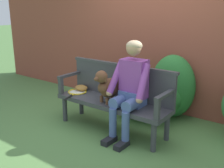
% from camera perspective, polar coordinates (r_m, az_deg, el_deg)
% --- Properties ---
extents(ground_plane, '(40.00, 40.00, 0.00)m').
position_cam_1_polar(ground_plane, '(4.00, 0.00, -9.49)').
color(ground_plane, '#4C753D').
extents(brick_garden_fence, '(8.00, 0.30, 2.26)m').
position_cam_1_polar(brick_garden_fence, '(4.75, 9.51, 8.65)').
color(brick_garden_fence, brown).
rests_on(brick_garden_fence, ground).
extents(hedge_bush_mid_right, '(1.16, 1.04, 0.73)m').
position_cam_1_polar(hedge_bush_mid_right, '(4.50, 8.06, -1.67)').
color(hedge_bush_mid_right, '#286B2D').
rests_on(hedge_bush_mid_right, ground).
extents(hedge_bush_far_left, '(0.73, 0.48, 1.01)m').
position_cam_1_polar(hedge_bush_far_left, '(4.40, 12.55, -0.47)').
color(hedge_bush_far_left, '#286B2D').
rests_on(hedge_bush_far_left, ground).
extents(garden_bench, '(1.70, 0.49, 0.44)m').
position_cam_1_polar(garden_bench, '(3.85, 0.00, -4.40)').
color(garden_bench, '#38383D').
rests_on(garden_bench, ground).
extents(bench_backrest, '(1.74, 0.06, 0.50)m').
position_cam_1_polar(bench_backrest, '(3.92, 1.87, 0.76)').
color(bench_backrest, '#38383D').
rests_on(bench_backrest, garden_bench).
extents(bench_armrest_left_end, '(0.06, 0.49, 0.28)m').
position_cam_1_polar(bench_armrest_left_end, '(4.23, -9.55, 0.94)').
color(bench_armrest_left_end, '#38383D').
rests_on(bench_armrest_left_end, garden_bench).
extents(bench_armrest_right_end, '(0.06, 0.49, 0.28)m').
position_cam_1_polar(bench_armrest_right_end, '(3.30, 10.45, -3.52)').
color(bench_armrest_right_end, '#38383D').
rests_on(bench_armrest_right_end, garden_bench).
extents(person_seated, '(0.56, 0.64, 1.31)m').
position_cam_1_polar(person_seated, '(3.57, 3.90, -0.49)').
color(person_seated, black).
rests_on(person_seated, ground).
extents(dog_on_bench, '(0.28, 0.47, 0.47)m').
position_cam_1_polar(dog_on_bench, '(3.72, -0.92, -0.41)').
color(dog_on_bench, brown).
rests_on(dog_on_bench, garden_bench).
extents(tennis_racket, '(0.36, 0.58, 0.03)m').
position_cam_1_polar(tennis_racket, '(4.22, -7.42, -1.70)').
color(tennis_racket, yellow).
rests_on(tennis_racket, garden_bench).
extents(baseball_glove, '(0.23, 0.18, 0.09)m').
position_cam_1_polar(baseball_glove, '(4.31, -6.43, -0.81)').
color(baseball_glove, '#9E6B2D').
rests_on(baseball_glove, garden_bench).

